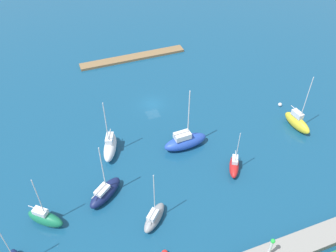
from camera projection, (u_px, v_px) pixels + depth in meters
water at (152, 104)px, 67.97m from camera, size 160.00×160.00×0.00m
pier_dock at (133, 57)px, 80.54m from camera, size 24.35×2.59×0.54m
harbor_beacon at (271, 247)px, 42.03m from camera, size 0.56×0.56×3.73m
sailboat_navy_lone_south at (105, 192)px, 50.83m from camera, size 6.33×5.58×9.88m
sailboat_green_near_pier at (45, 218)px, 47.43m from camera, size 5.27×4.87×9.29m
sailboat_gray_far_south at (154, 217)px, 47.77m from camera, size 4.86×4.84×9.39m
sailboat_red_east_end at (234, 166)px, 54.78m from camera, size 3.60×4.80×8.13m
sailboat_white_along_channel at (110, 147)px, 57.44m from camera, size 4.09×6.56×10.66m
sailboat_yellow_lone_north at (297, 122)px, 62.04m from camera, size 2.35×6.12×10.98m
sailboat_blue_west_end at (185, 141)px, 58.36m from camera, size 7.65×2.99×11.50m
mooring_buoy_white at (280, 105)px, 67.30m from camera, size 0.72×0.72×0.72m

